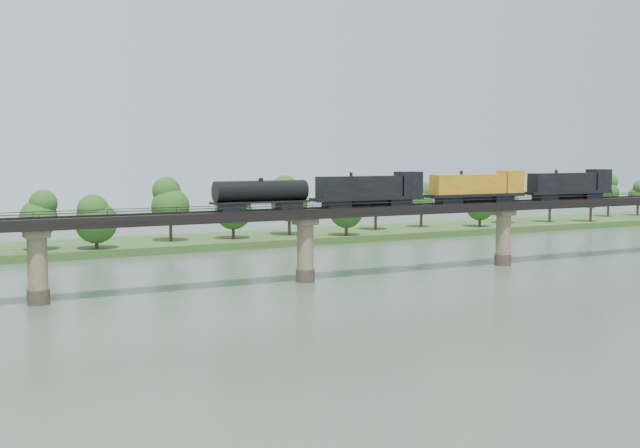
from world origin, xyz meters
name	(u,v)px	position (x,y,z in m)	size (l,w,h in m)	color
ground	(415,316)	(0.00, 0.00, 0.00)	(400.00, 400.00, 0.00)	#3A4A3C
far_bank	(190,243)	(0.00, 85.00, 0.80)	(300.00, 24.00, 1.60)	#2E4D1E
bridge	(305,247)	(0.00, 30.00, 5.46)	(236.00, 30.00, 11.50)	#473A2D
bridge_superstructure	(305,207)	(0.00, 30.00, 11.79)	(220.00, 4.90, 0.75)	black
far_treeline	(159,208)	(-8.21, 80.52, 8.83)	(289.06, 17.54, 13.60)	#382619
freight_train	(442,188)	(26.33, 30.00, 14.16)	(80.98, 3.16, 5.57)	black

